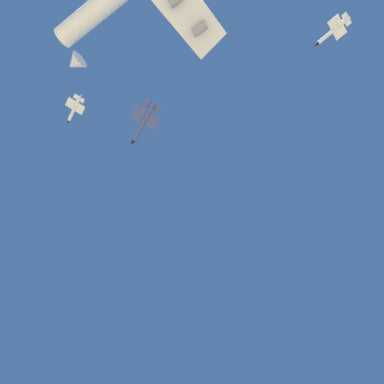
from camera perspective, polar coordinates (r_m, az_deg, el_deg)
The scene contains 3 objects.
chase_jet_lead at distance 133.90m, azimuth 27.94°, elevation 28.18°, with size 13.13×12.52×4.00m.
chase_jet_right_wing at distance 141.54m, azimuth -23.88°, elevation 15.95°, with size 10.81×14.30×4.00m.
chase_jet_trailing at distance 82.77m, azimuth -10.34°, elevation 14.48°, with size 10.30×14.54×4.00m.
Camera 1 is at (15.43, 86.47, 2.92)m, focal length 24.95 mm.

